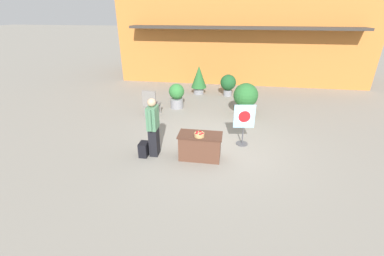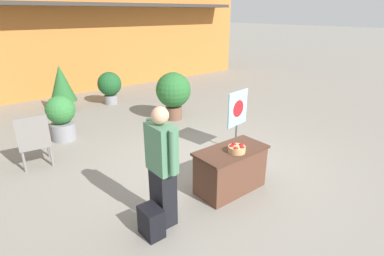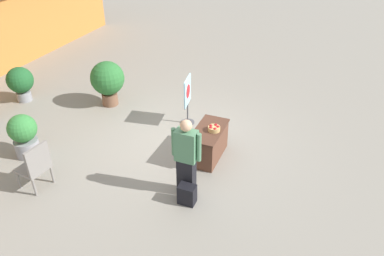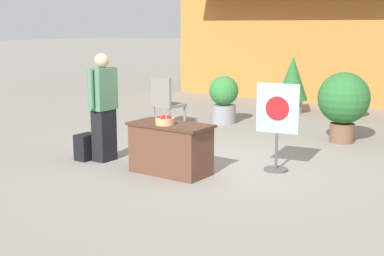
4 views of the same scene
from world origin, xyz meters
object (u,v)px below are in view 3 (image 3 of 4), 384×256
Objects in this scene: display_table at (209,143)px; potted_plant_near_right at (24,134)px; person_visitor at (186,157)px; potted_plant_near_left at (108,80)px; backpack at (187,194)px; apple_basket at (214,128)px; poster_board at (188,99)px; potted_plant_far_left at (20,82)px; patio_chair at (35,165)px.

display_table is 4.23m from potted_plant_near_right.
person_visitor is 1.32× the size of potted_plant_near_left.
backpack is at bearing -91.39° from potted_plant_near_right.
poster_board reaches higher than apple_basket.
potted_plant_near_right is at bearing 110.32° from apple_basket.
poster_board reaches higher than display_table.
display_table is 0.93× the size of poster_board.
display_table is 1.16× the size of potted_plant_near_right.
potted_plant_near_right is 2.89m from potted_plant_near_left.
potted_plant_far_left is (0.60, 6.13, -0.20)m from apple_basket.
poster_board is 4.00m from potted_plant_near_right.
poster_board is at bearing 43.19° from apple_basket.
potted_plant_near_left is (1.34, 3.63, -0.02)m from apple_basket.
patio_chair is 1.33m from potted_plant_near_right.
poster_board is at bearing -47.02° from potted_plant_near_right.
potted_plant_near_right is (-2.72, 2.92, -0.17)m from poster_board.
backpack is 4.73m from potted_plant_near_left.
apple_basket is at bearing -110.31° from potted_plant_near_left.
poster_board is 2.49m from potted_plant_near_left.
potted_plant_near_right reaches higher than backpack.
potted_plant_near_left is (0.13, 2.49, 0.05)m from poster_board.
person_visitor is at bearing 24.32° from backpack.
poster_board is at bearing 40.18° from display_table.
apple_basket is 3.81m from patio_chair.
display_table is 1.62m from poster_board.
potted_plant_far_left is 0.99× the size of potted_plant_near_right.
poster_board is 5.03m from potted_plant_far_left.
apple_basket is 0.26× the size of patio_chair.
backpack is at bearing -76.75° from poster_board.
backpack is 3.10m from poster_board.
potted_plant_near_right is at bearing 92.32° from person_visitor.
potted_plant_near_left reaches higher than potted_plant_far_left.
potted_plant_near_right is at bearing 171.38° from potted_plant_near_left.
potted_plant_near_left is at bearing 69.69° from apple_basket.
potted_plant_near_left is (1.34, 3.51, 0.41)m from display_table.
display_table is at bearing -110.82° from potted_plant_near_left.
person_visitor reaches higher than backpack.
patio_chair is 4.28m from potted_plant_far_left.
potted_plant_far_left is 2.61m from potted_plant_near_left.
display_table is at bearing -134.29° from patio_chair.
backpack is 0.40× the size of potted_plant_near_right.
display_table is 1.42m from person_visitor.
poster_board is 1.00× the size of potted_plant_near_left.
patio_chair reaches higher than apple_basket.
person_visitor is at bearing -87.33° from potted_plant_near_right.
potted_plant_near_right is at bearing 88.61° from backpack.
patio_chair is (-0.71, 3.02, 0.36)m from backpack.
apple_basket is at bearing -5.30° from person_visitor.
patio_chair is (-3.54, 1.87, -0.16)m from poster_board.
apple_basket is at bearing -95.61° from potted_plant_far_left.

